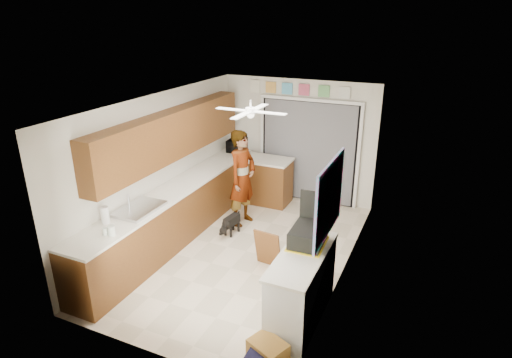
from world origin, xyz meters
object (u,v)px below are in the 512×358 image
(microwave, at_px, (237,145))
(cardboard_box, at_px, (268,351))
(man, at_px, (242,178))
(suitcase, at_px, (308,236))
(dog, at_px, (232,224))
(paper_towel_roll, at_px, (105,215))

(microwave, relative_size, cardboard_box, 1.15)
(microwave, distance_m, man, 1.53)
(suitcase, bearing_deg, microwave, 127.23)
(suitcase, bearing_deg, cardboard_box, -95.50)
(man, bearing_deg, dog, -168.94)
(suitcase, height_order, cardboard_box, suitcase)
(microwave, height_order, dog, microwave)
(man, relative_size, dog, 3.67)
(paper_towel_roll, relative_size, cardboard_box, 0.60)
(microwave, distance_m, paper_towel_roll, 3.78)
(paper_towel_roll, relative_size, suitcase, 0.46)
(suitcase, relative_size, dog, 1.09)
(microwave, bearing_deg, dog, -161.05)
(paper_towel_roll, bearing_deg, suitcase, 12.17)
(microwave, xyz_separation_m, man, (0.76, -1.31, -0.18))
(cardboard_box, height_order, dog, dog)
(microwave, height_order, paper_towel_roll, microwave)
(microwave, relative_size, paper_towel_roll, 1.92)
(microwave, xyz_separation_m, suitcase, (2.59, -3.18, -0.02))
(dog, bearing_deg, cardboard_box, -47.95)
(microwave, relative_size, suitcase, 0.89)
(paper_towel_roll, bearing_deg, man, 69.02)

